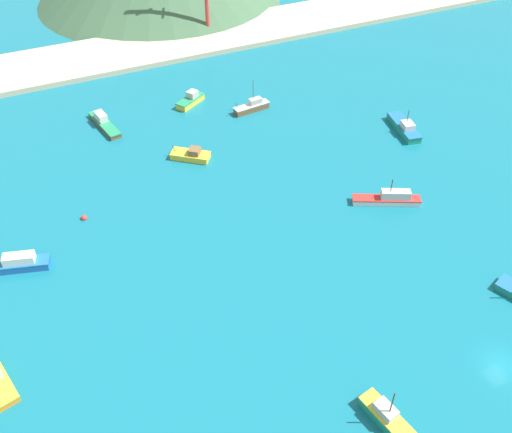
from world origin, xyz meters
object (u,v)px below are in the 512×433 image
object	(u,v)px
fishing_boat_8	(389,199)
fishing_boat_9	(252,107)
fishing_boat_1	(404,127)
buoy_1	(84,218)
fishing_boat_11	(104,123)
fishing_boat_4	(13,264)
fishing_boat_0	(390,421)
fishing_boat_7	(191,155)
fishing_boat_6	(191,100)

from	to	relation	value
fishing_boat_8	fishing_boat_9	size ratio (longest dim) A/B	1.41
fishing_boat_1	buoy_1	distance (m)	61.15
fishing_boat_1	fishing_boat_11	size ratio (longest dim) A/B	0.93
fishing_boat_4	fishing_boat_0	bearing A→B (deg)	-50.86
fishing_boat_4	fishing_boat_7	bearing A→B (deg)	25.30
fishing_boat_4	fishing_boat_1	bearing A→B (deg)	5.41
fishing_boat_7	fishing_boat_4	bearing A→B (deg)	-154.70
fishing_boat_6	fishing_boat_8	bearing A→B (deg)	-67.32
fishing_boat_0	buoy_1	bearing A→B (deg)	115.34
fishing_boat_11	buoy_1	bearing A→B (deg)	-109.93
fishing_boat_11	fishing_boat_6	bearing A→B (deg)	3.60
fishing_boat_0	fishing_boat_9	bearing A→B (deg)	78.08
fishing_boat_0	fishing_boat_9	world-z (taller)	fishing_boat_9
fishing_boat_7	fishing_boat_8	size ratio (longest dim) A/B	0.67
fishing_boat_6	fishing_boat_4	bearing A→B (deg)	-139.06
fishing_boat_6	fishing_boat_7	bearing A→B (deg)	-109.61
fishing_boat_6	fishing_boat_8	distance (m)	47.49
fishing_boat_0	fishing_boat_6	size ratio (longest dim) A/B	1.23
fishing_boat_1	fishing_boat_8	world-z (taller)	fishing_boat_1
fishing_boat_9	fishing_boat_4	bearing A→B (deg)	-152.18
fishing_boat_9	fishing_boat_11	distance (m)	29.28
fishing_boat_7	buoy_1	xyz separation A→B (m)	(-21.02, -8.54, -0.58)
fishing_boat_9	buoy_1	bearing A→B (deg)	-153.10
fishing_boat_1	buoy_1	bearing A→B (deg)	-179.90
fishing_boat_7	fishing_boat_9	distance (m)	19.97
fishing_boat_4	fishing_boat_9	size ratio (longest dim) A/B	1.42
fishing_boat_4	fishing_boat_8	size ratio (longest dim) A/B	1.01
fishing_boat_1	fishing_boat_9	size ratio (longest dim) A/B	1.35
fishing_boat_4	fishing_boat_9	distance (m)	55.64
fishing_boat_1	fishing_boat_4	size ratio (longest dim) A/B	0.95
fishing_boat_8	fishing_boat_11	world-z (taller)	fishing_boat_8
fishing_boat_7	fishing_boat_8	distance (m)	35.52
fishing_boat_8	buoy_1	size ratio (longest dim) A/B	10.89
fishing_boat_0	fishing_boat_11	size ratio (longest dim) A/B	0.77
fishing_boat_9	fishing_boat_6	bearing A→B (deg)	142.90
fishing_boat_8	fishing_boat_9	xyz separation A→B (m)	(-8.02, 36.03, 0.02)
fishing_boat_1	fishing_boat_8	size ratio (longest dim) A/B	0.96
fishing_boat_1	fishing_boat_11	bearing A→B (deg)	153.56
fishing_boat_11	fishing_boat_0	bearing A→B (deg)	-79.45
fishing_boat_0	fishing_boat_1	world-z (taller)	fishing_boat_0
fishing_boat_7	buoy_1	size ratio (longest dim) A/B	7.29
fishing_boat_9	buoy_1	size ratio (longest dim) A/B	7.71
fishing_boat_11	fishing_boat_9	bearing A→B (deg)	-13.11
fishing_boat_0	fishing_boat_8	size ratio (longest dim) A/B	0.79
fishing_boat_0	buoy_1	size ratio (longest dim) A/B	8.63
fishing_boat_1	fishing_boat_9	world-z (taller)	fishing_boat_9
fishing_boat_8	fishing_boat_9	distance (m)	36.92
fishing_boat_4	buoy_1	world-z (taller)	fishing_boat_4
fishing_boat_6	fishing_boat_7	distance (m)	19.60
fishing_boat_1	fishing_boat_4	xyz separation A→B (m)	(-72.47, -6.86, 0.07)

